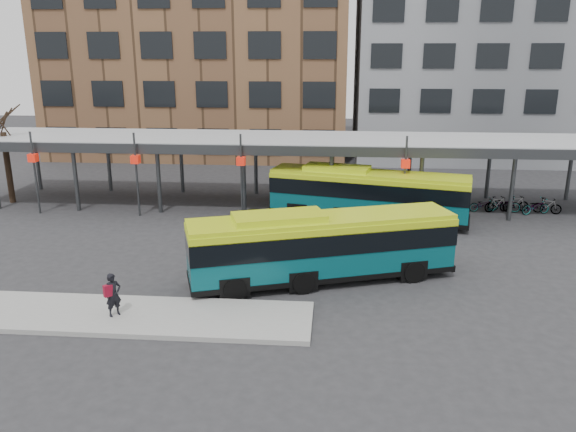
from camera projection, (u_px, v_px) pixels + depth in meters
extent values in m
plane|color=#28282B|center=(278.00, 289.00, 22.46)|extent=(120.00, 120.00, 0.00)
cube|color=gray|center=(116.00, 315.00, 20.00)|extent=(14.00, 3.00, 0.18)
cube|color=#999B9E|center=(299.00, 140.00, 33.76)|extent=(40.00, 6.00, 0.35)
cube|color=#383A3D|center=(295.00, 151.00, 30.94)|extent=(40.00, 0.15, 0.55)
cylinder|color=#383A3D|center=(38.00, 162.00, 38.17)|extent=(0.24, 0.24, 3.80)
cylinder|color=#383A3D|center=(76.00, 179.00, 32.99)|extent=(0.24, 0.24, 3.80)
cylinder|color=#383A3D|center=(109.00, 163.00, 37.78)|extent=(0.24, 0.24, 3.80)
cylinder|color=#383A3D|center=(159.00, 181.00, 32.60)|extent=(0.24, 0.24, 3.80)
cylinder|color=#383A3D|center=(182.00, 164.00, 37.38)|extent=(0.24, 0.24, 3.80)
cylinder|color=#383A3D|center=(244.00, 182.00, 32.20)|extent=(0.24, 0.24, 3.80)
cylinder|color=#383A3D|center=(256.00, 166.00, 36.98)|extent=(0.24, 0.24, 3.80)
cylinder|color=#383A3D|center=(331.00, 184.00, 31.81)|extent=(0.24, 0.24, 3.80)
cylinder|color=#383A3D|center=(332.00, 167.00, 36.59)|extent=(0.24, 0.24, 3.80)
cylinder|color=#383A3D|center=(420.00, 186.00, 31.41)|extent=(0.24, 0.24, 3.80)
cylinder|color=#383A3D|center=(409.00, 168.00, 36.19)|extent=(0.24, 0.24, 3.80)
cylinder|color=#383A3D|center=(512.00, 187.00, 31.01)|extent=(0.24, 0.24, 3.80)
cylinder|color=#383A3D|center=(489.00, 169.00, 35.80)|extent=(0.24, 0.24, 3.80)
cylinder|color=#383A3D|center=(570.00, 171.00, 35.40)|extent=(0.24, 0.24, 3.80)
cylinder|color=#383A3D|center=(35.00, 173.00, 32.25)|extent=(0.12, 0.12, 4.80)
cube|color=red|center=(33.00, 158.00, 31.99)|extent=(0.45, 0.45, 0.45)
cylinder|color=#383A3D|center=(137.00, 175.00, 31.77)|extent=(0.12, 0.12, 4.80)
cube|color=red|center=(136.00, 159.00, 31.52)|extent=(0.45, 0.45, 0.45)
cylinder|color=#383A3D|center=(241.00, 177.00, 31.30)|extent=(0.12, 0.12, 4.80)
cube|color=red|center=(241.00, 161.00, 31.04)|extent=(0.45, 0.45, 0.45)
cylinder|color=#383A3D|center=(405.00, 180.00, 30.58)|extent=(0.12, 0.12, 4.80)
cube|color=red|center=(406.00, 164.00, 30.33)|extent=(0.45, 0.45, 0.45)
cylinder|color=black|center=(8.00, 168.00, 34.74)|extent=(0.36, 0.36, 4.40)
cylinder|color=black|center=(4.00, 126.00, 34.00)|extent=(0.08, 1.63, 1.59)
cylinder|color=black|center=(3.00, 126.00, 34.10)|extent=(1.63, 0.13, 1.59)
cylinder|color=black|center=(0.00, 126.00, 34.01)|extent=(0.15, 1.63, 1.59)
cylinder|color=black|center=(1.00, 126.00, 33.91)|extent=(1.63, 0.10, 1.59)
cube|color=brown|center=(203.00, 30.00, 50.75)|extent=(26.00, 14.00, 22.00)
cube|color=slate|center=(496.00, 41.00, 48.97)|extent=(24.00, 14.00, 20.00)
cube|color=#074B52|center=(322.00, 247.00, 22.88)|extent=(10.97, 5.60, 2.25)
cube|color=black|center=(322.00, 237.00, 22.75)|extent=(11.03, 5.66, 0.86)
cube|color=#B6CC15|center=(323.00, 219.00, 22.54)|extent=(10.94, 5.51, 0.18)
cube|color=#B6CC15|center=(279.00, 218.00, 22.07)|extent=(3.94, 2.69, 0.32)
cube|color=black|center=(322.00, 271.00, 23.17)|extent=(11.04, 5.67, 0.22)
cylinder|color=black|center=(414.00, 272.00, 22.97)|extent=(0.94, 0.54, 0.90)
cylinder|color=black|center=(392.00, 254.00, 25.02)|extent=(0.94, 0.54, 0.90)
cylinder|color=black|center=(304.00, 283.00, 21.89)|extent=(0.94, 0.54, 0.90)
cylinder|color=black|center=(290.00, 263.00, 23.94)|extent=(0.94, 0.54, 0.90)
cylinder|color=black|center=(235.00, 290.00, 21.26)|extent=(0.94, 0.54, 0.90)
cylinder|color=black|center=(227.00, 269.00, 23.31)|extent=(0.94, 0.54, 0.90)
cube|color=#074B52|center=(368.00, 195.00, 31.20)|extent=(11.05, 4.76, 2.26)
cube|color=black|center=(368.00, 187.00, 31.07)|extent=(11.11, 4.82, 0.86)
cube|color=#B6CC15|center=(369.00, 174.00, 30.85)|extent=(11.03, 4.67, 0.18)
cube|color=#B6CC15|center=(337.00, 168.00, 31.35)|extent=(3.89, 2.43, 0.32)
cube|color=black|center=(367.00, 213.00, 31.49)|extent=(11.12, 4.83, 0.22)
cylinder|color=black|center=(432.00, 224.00, 29.38)|extent=(0.94, 0.48, 0.90)
cylinder|color=black|center=(435.00, 213.00, 31.38)|extent=(0.94, 0.48, 0.90)
cylinder|color=black|center=(344.00, 216.00, 30.80)|extent=(0.94, 0.48, 0.90)
cylinder|color=black|center=(353.00, 206.00, 32.81)|extent=(0.94, 0.48, 0.90)
cylinder|color=black|center=(297.00, 212.00, 31.63)|extent=(0.94, 0.48, 0.90)
cylinder|color=black|center=(308.00, 202.00, 33.63)|extent=(0.94, 0.48, 0.90)
imported|color=black|center=(113.00, 295.00, 19.59)|extent=(0.66, 0.67, 1.56)
cube|color=maroon|center=(108.00, 291.00, 19.41)|extent=(0.32, 0.33, 0.42)
imported|color=slate|center=(483.00, 205.00, 33.14)|extent=(1.68, 0.79, 0.85)
imported|color=slate|center=(497.00, 204.00, 33.06)|extent=(1.65, 0.86, 0.95)
imported|color=slate|center=(504.00, 204.00, 33.14)|extent=(1.94, 1.06, 0.97)
imported|color=slate|center=(516.00, 204.00, 33.13)|extent=(1.66, 0.75, 0.96)
imported|color=slate|center=(536.00, 206.00, 32.57)|extent=(1.93, 1.20, 0.96)
imported|color=slate|center=(547.00, 206.00, 32.73)|extent=(1.64, 0.89, 0.95)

